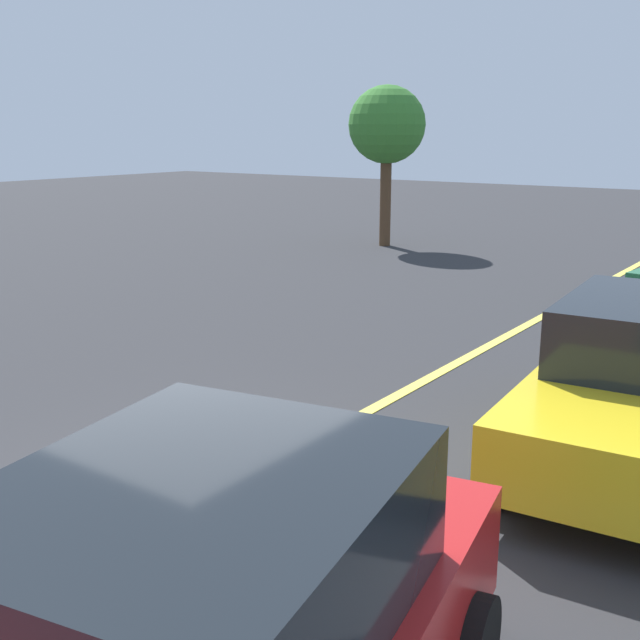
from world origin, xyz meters
name	(u,v)px	position (x,y,z in m)	size (l,w,h in m)	color
ground_plane	(194,507)	(0.00, 0.00, 0.00)	(80.00, 80.00, 0.00)	#2D2D30
lane_marking_centre	(377,407)	(3.00, 0.00, 0.01)	(28.00, 0.16, 0.01)	#E0D14C
tree_left_verge	(387,126)	(14.19, 6.57, 3.22)	(2.07, 2.07, 4.31)	#513823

